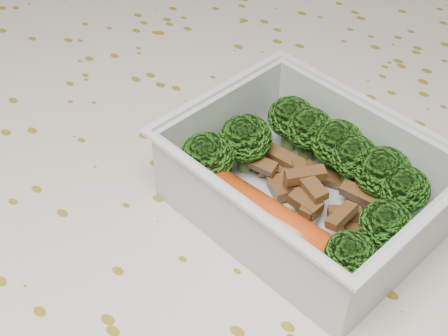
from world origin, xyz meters
The scene contains 6 objects.
dining_table centered at (0.00, 0.00, 0.67)m, with size 1.40×0.90×0.75m.
tablecloth centered at (0.00, 0.00, 0.72)m, with size 1.46×0.96×0.19m.
lunch_container centered at (0.06, 0.02, 0.78)m, with size 0.19×0.16×0.06m.
broccoli_florets centered at (0.06, 0.04, 0.79)m, with size 0.16×0.12×0.05m.
meat_pile centered at (0.06, 0.03, 0.77)m, with size 0.11×0.07×0.03m.
sausage centered at (0.06, -0.01, 0.78)m, with size 0.15×0.04×0.03m.
Camera 1 is at (0.19, -0.25, 1.08)m, focal length 50.00 mm.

